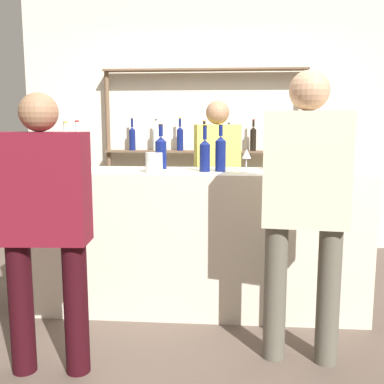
% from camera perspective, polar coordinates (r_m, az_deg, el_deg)
% --- Properties ---
extents(ground_plane, '(16.00, 16.00, 0.00)m').
position_cam_1_polar(ground_plane, '(3.60, 0.00, -14.38)').
color(ground_plane, brown).
extents(bar_counter, '(2.54, 0.59, 1.07)m').
position_cam_1_polar(bar_counter, '(3.43, 0.00, -6.17)').
color(bar_counter, beige).
rests_on(bar_counter, ground_plane).
extents(back_wall, '(4.14, 0.12, 2.80)m').
position_cam_1_polar(back_wall, '(5.20, 1.67, 8.61)').
color(back_wall, beige).
rests_on(back_wall, ground_plane).
extents(back_shelf, '(2.23, 0.18, 2.00)m').
position_cam_1_polar(back_shelf, '(5.02, 1.52, 7.55)').
color(back_shelf, brown).
rests_on(back_shelf, ground_plane).
extents(counter_bottle_0, '(0.08, 0.08, 0.35)m').
position_cam_1_polar(counter_bottle_0, '(3.28, 3.64, 5.01)').
color(counter_bottle_0, '#0F1956').
rests_on(counter_bottle_0, bar_counter).
extents(counter_bottle_1, '(0.09, 0.09, 0.35)m').
position_cam_1_polar(counter_bottle_1, '(3.57, 18.05, 4.91)').
color(counter_bottle_1, black).
rests_on(counter_bottle_1, bar_counter).
extents(counter_bottle_2, '(0.08, 0.08, 0.36)m').
position_cam_1_polar(counter_bottle_2, '(3.34, -15.63, 4.78)').
color(counter_bottle_2, silver).
rests_on(counter_bottle_2, bar_counter).
extents(counter_bottle_3, '(0.08, 0.08, 0.37)m').
position_cam_1_polar(counter_bottle_3, '(3.49, -14.26, 5.04)').
color(counter_bottle_3, silver).
rests_on(counter_bottle_3, bar_counter).
extents(counter_bottle_4, '(0.08, 0.08, 0.34)m').
position_cam_1_polar(counter_bottle_4, '(3.26, 1.63, 4.81)').
color(counter_bottle_4, '#0F1956').
rests_on(counter_bottle_4, bar_counter).
extents(counter_bottle_5, '(0.09, 0.09, 0.34)m').
position_cam_1_polar(counter_bottle_5, '(3.47, -3.97, 5.15)').
color(counter_bottle_5, '#0F1956').
rests_on(counter_bottle_5, bar_counter).
extents(wine_glass, '(0.07, 0.07, 0.16)m').
position_cam_1_polar(wine_glass, '(3.38, 6.93, 4.75)').
color(wine_glass, silver).
rests_on(wine_glass, bar_counter).
extents(ice_bucket, '(0.24, 0.24, 0.25)m').
position_cam_1_polar(ice_bucket, '(3.28, 13.63, 4.56)').
color(ice_bucket, '#B2B2B7').
rests_on(ice_bucket, bar_counter).
extents(cork_jar, '(0.12, 0.12, 0.14)m').
position_cam_1_polar(cork_jar, '(3.21, -4.85, 3.73)').
color(cork_jar, silver).
rests_on(cork_jar, bar_counter).
extents(server_behind_counter, '(0.43, 0.27, 1.61)m').
position_cam_1_polar(server_behind_counter, '(4.11, 3.20, 2.35)').
color(server_behind_counter, brown).
rests_on(server_behind_counter, ground_plane).
extents(customer_right, '(0.50, 0.26, 1.71)m').
position_cam_1_polar(customer_right, '(2.65, 14.18, -0.68)').
color(customer_right, '#575347').
rests_on(customer_right, ground_plane).
extents(customer_left, '(0.50, 0.24, 1.58)m').
position_cam_1_polar(customer_left, '(2.59, -18.28, -3.01)').
color(customer_left, black).
rests_on(customer_left, ground_plane).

